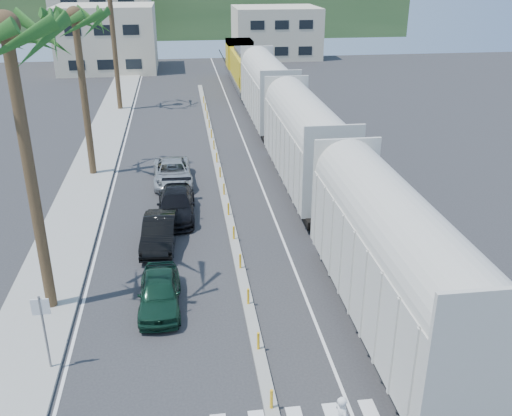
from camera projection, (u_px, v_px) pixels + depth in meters
The scene contains 14 objects.
ground at pixel (267, 390), 18.99m from camera, with size 140.00×140.00×0.00m, color #28282B.
sidewalk at pixel (96, 159), 40.61m from camera, with size 3.00×90.00×0.15m, color gray.
rails at pixel (276, 141), 45.02m from camera, with size 1.56×100.00×0.06m.
median at pixel (220, 178), 37.08m from camera, with size 0.45×60.00×0.85m.
lane_markings at pixel (186, 157), 41.42m from camera, with size 9.42×90.00×0.01m.
freight_train at pixel (287, 120), 39.56m from camera, with size 3.00×60.94×5.85m.
palm_trees at pixel (78, 2), 34.28m from camera, with size 3.50×37.20×13.75m.
street_sign at pixel (43, 323), 19.12m from camera, with size 0.60×0.08×3.00m.
buildings at pixel (147, 26), 81.52m from camera, with size 38.00×27.00×10.00m.
hillside at pixel (187, 1), 107.40m from camera, with size 80.00×20.00×12.00m, color #385628.
car_lead at pixel (160, 292), 23.22m from camera, with size 1.71×4.20×1.43m, color #103122.
car_second at pixel (159, 232), 28.29m from camera, with size 1.88×4.57×1.47m, color black.
car_third at pixel (176, 205), 31.48m from camera, with size 2.21×5.09×1.46m, color black.
car_rear at pixel (172, 172), 36.25m from camera, with size 2.54×5.25×1.44m, color #ADB0B2.
Camera 1 is at (-2.36, -14.79, 13.16)m, focal length 40.00 mm.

